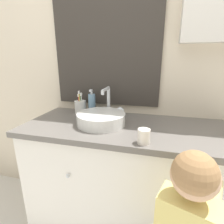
# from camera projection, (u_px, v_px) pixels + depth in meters

# --- Properties ---
(wall_back) EXTENTS (3.20, 0.18, 2.50)m
(wall_back) POSITION_uv_depth(u_px,v_px,m) (140.00, 56.00, 1.28)
(wall_back) COLOR beige
(wall_back) RESTS_ON ground_plane
(vanity_counter) EXTENTS (1.38, 0.57, 0.85)m
(vanity_counter) POSITION_uv_depth(u_px,v_px,m) (127.00, 181.00, 1.25)
(vanity_counter) COLOR silver
(vanity_counter) RESTS_ON ground_plane
(sink_basin) EXTENTS (0.32, 0.37, 0.22)m
(sink_basin) POSITION_uv_depth(u_px,v_px,m) (102.00, 118.00, 1.15)
(sink_basin) COLOR silver
(sink_basin) RESTS_ON vanity_counter
(toothbrush_holder) EXTENTS (0.09, 0.09, 0.18)m
(toothbrush_holder) POSITION_uv_depth(u_px,v_px,m) (80.00, 107.00, 1.38)
(toothbrush_holder) COLOR silver
(toothbrush_holder) RESTS_ON vanity_counter
(soap_dispenser) EXTENTS (0.05, 0.05, 0.19)m
(soap_dispenser) POSITION_uv_depth(u_px,v_px,m) (92.00, 104.00, 1.35)
(soap_dispenser) COLOR #6B93B2
(soap_dispenser) RESTS_ON vanity_counter
(drinking_cup) EXTENTS (0.06, 0.06, 0.08)m
(drinking_cup) POSITION_uv_depth(u_px,v_px,m) (144.00, 136.00, 0.88)
(drinking_cup) COLOR silver
(drinking_cup) RESTS_ON vanity_counter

